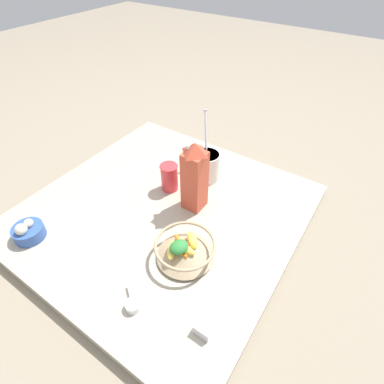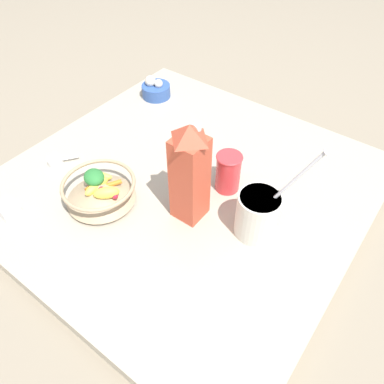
{
  "view_description": "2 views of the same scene",
  "coord_description": "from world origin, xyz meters",
  "views": [
    {
      "loc": [
        0.59,
        0.53,
        0.84
      ],
      "look_at": [
        -0.08,
        0.07,
        0.1
      ],
      "focal_mm": 28.0,
      "sensor_mm": 36.0,
      "label": 1
    },
    {
      "loc": [
        -0.47,
        0.6,
        0.77
      ],
      "look_at": [
        -0.08,
        0.07,
        0.1
      ],
      "focal_mm": 35.0,
      "sensor_mm": 36.0,
      "label": 2
    }
  ],
  "objects": [
    {
      "name": "countertop",
      "position": [
        0.0,
        0.0,
        0.02
      ],
      "size": [
        0.95,
        0.95,
        0.04
      ],
      "color": "#B2A893",
      "rests_on": "ground_plane"
    },
    {
      "name": "garlic_bowl",
      "position": [
        0.36,
        -0.29,
        0.07
      ],
      "size": [
        0.1,
        0.1,
        0.08
      ],
      "color": "#3356A3",
      "rests_on": "countertop"
    },
    {
      "name": "measuring_scoop",
      "position": [
        0.35,
        0.17,
        0.05
      ],
      "size": [
        0.06,
        0.08,
        0.02
      ],
      "color": "white",
      "rests_on": "countertop"
    },
    {
      "name": "yogurt_tub",
      "position": [
        -0.25,
        0.04,
        0.11
      ],
      "size": [
        0.15,
        0.13,
        0.26
      ],
      "color": "silver",
      "rests_on": "countertop"
    },
    {
      "name": "milk_carton",
      "position": [
        -0.08,
        0.08,
        0.18
      ],
      "size": [
        0.07,
        0.07,
        0.28
      ],
      "color": "#CC4C33",
      "rests_on": "countertop"
    },
    {
      "name": "ground_plane",
      "position": [
        0.0,
        0.0,
        0.0
      ],
      "size": [
        6.0,
        6.0,
        0.0
      ],
      "primitive_type": "plane",
      "color": "gray"
    },
    {
      "name": "drinking_cup",
      "position": [
        -0.11,
        -0.05,
        0.1
      ],
      "size": [
        0.07,
        0.07,
        0.11
      ],
      "color": "#DB383D",
      "rests_on": "countertop"
    },
    {
      "name": "spice_jar",
      "position": [
        0.29,
        0.37,
        0.06
      ],
      "size": [
        0.05,
        0.05,
        0.03
      ],
      "color": "silver",
      "rests_on": "countertop"
    },
    {
      "name": "fruit_bowl",
      "position": [
        0.13,
        0.19,
        0.08
      ],
      "size": [
        0.19,
        0.19,
        0.09
      ],
      "color": "tan",
      "rests_on": "countertop"
    }
  ]
}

